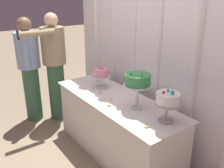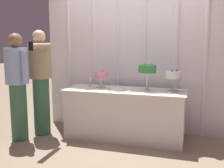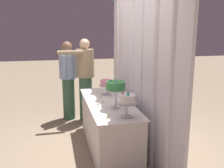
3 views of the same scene
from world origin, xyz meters
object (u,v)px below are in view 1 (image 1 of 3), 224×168
Objects in this scene: cake_display_rightmost at (168,100)px; tealight_far_right at (146,126)px; cake_display_leftmost at (101,74)px; tealight_far_left at (100,93)px; cake_display_center at (138,81)px; tealight_near_right at (109,105)px; guest_girl_blue_dress at (54,64)px; cake_table at (116,127)px; wine_glass at (98,74)px; tealight_near_left at (111,100)px; guest_man_dark_suit at (29,67)px.

tealight_far_right is (-0.02, -0.24, -0.21)m from cake_display_rightmost.
cake_display_leftmost reaches higher than tealight_far_left.
cake_display_leftmost is 0.68× the size of cake_display_center.
tealight_near_right is at bearing -24.59° from cake_display_leftmost.
cake_display_center is 1.70m from guest_girl_blue_dress.
cake_display_center is at bearing 7.50° from guest_girl_blue_dress.
wine_glass reaches higher than cake_table.
cake_table is at bearing 96.98° from tealight_near_left.
cake_table is 1.46m from guest_girl_blue_dress.
tealight_near_left is at bearing -17.99° from cake_display_leftmost.
guest_man_dark_suit reaches higher than cake_table.
tealight_far_left is at bearing -168.85° from cake_display_center.
tealight_near_left is (0.01, -0.07, 0.40)m from cake_table.
guest_man_dark_suit is at bearing -161.53° from cake_table.
cake_display_leftmost is 0.98m from guest_girl_blue_dress.
tealight_far_right is 0.03× the size of guest_girl_blue_dress.
tealight_near_left is at bearing 4.60° from guest_girl_blue_dress.
tealight_far_right is (1.09, -0.22, -0.18)m from cake_display_leftmost.
tealight_far_left is at bearing -30.03° from wine_glass.
cake_display_center is 0.27× the size of guest_man_dark_suit.
tealight_far_left is (-0.23, -0.07, 0.40)m from cake_table.
tealight_far_right is 0.03× the size of guest_man_dark_suit.
wine_glass is 3.15× the size of tealight_near_right.
cake_display_center is at bearing -173.41° from cake_display_rightmost.
guest_man_dark_suit is at bearing -164.16° from tealight_near_left.
wine_glass is at bearing 149.97° from tealight_far_left.
cake_display_rightmost is at bearing 6.59° from cake_display_center.
cake_display_center is 11.52× the size of tealight_far_left.
cake_display_leftmost is at bearing 26.75° from guest_man_dark_suit.
tealight_far_right is at bearing -11.31° from cake_display_leftmost.
cake_display_rightmost is 9.09× the size of tealight_near_left.
cake_table is 5.49× the size of cake_display_rightmost.
cake_table is 43.64× the size of tealight_far_right.
wine_glass is at bearing 155.87° from tealight_near_right.
guest_man_dark_suit is (-1.87, -0.55, -0.20)m from cake_display_center.
tealight_near_right is (0.12, -0.18, 0.40)m from cake_table.
tealight_near_left is 0.88× the size of tealight_far_right.
cake_display_rightmost reaches higher than tealight_near_right.
tealight_far_left is at bearing 5.62° from guest_girl_blue_dress.
cake_table is at bearing 17.74° from tealight_far_left.
cake_display_rightmost is 7.51× the size of tealight_near_right.
tealight_near_right is at bearing -16.75° from tealight_far_left.
guest_girl_blue_dress is (-2.04, -0.02, 0.14)m from tealight_far_right.
cake_table is 41.23× the size of tealight_near_right.
wine_glass reaches higher than tealight_far_left.
cake_display_center is at bearing 45.55° from tealight_near_right.
cake_display_center reaches higher than cake_display_leftmost.
guest_man_dark_suit is at bearing -161.40° from tealight_far_left.
guest_girl_blue_dress is at bearing -175.40° from tealight_near_left.
tealight_near_left is 0.69m from tealight_far_right.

